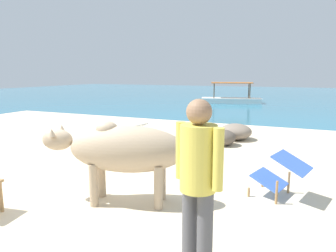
{
  "coord_description": "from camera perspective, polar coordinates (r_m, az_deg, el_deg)",
  "views": [
    {
      "loc": [
        3.42,
        -3.99,
        1.87
      ],
      "look_at": [
        0.37,
        3.0,
        0.55
      ],
      "focal_mm": 32.76,
      "sensor_mm": 36.0,
      "label": 1
    }
  ],
  "objects": [
    {
      "name": "sand_beach",
      "position": [
        5.57,
        -16.31,
        -9.98
      ],
      "size": [
        18.0,
        14.0,
        0.04
      ],
      "primitive_type": "cube",
      "color": "beige",
      "rests_on": "ground"
    },
    {
      "name": "water_surface",
      "position": [
        26.28,
        16.07,
        5.36
      ],
      "size": [
        60.0,
        36.0,
        0.03
      ],
      "primitive_type": "cube",
      "color": "teal",
      "rests_on": "ground"
    },
    {
      "name": "cow",
      "position": [
        4.33,
        -8.25,
        -4.39
      ],
      "size": [
        2.1,
        1.07,
        1.17
      ],
      "rotation": [
        0.0,
        0.0,
        3.44
      ],
      "color": "tan",
      "rests_on": "sand_beach"
    },
    {
      "name": "deck_chair_near",
      "position": [
        7.05,
        -5.46,
        -2.06
      ],
      "size": [
        0.85,
        0.67,
        0.68
      ],
      "rotation": [
        0.0,
        0.0,
        6.1
      ],
      "color": "#A37A4C",
      "rests_on": "sand_beach"
    },
    {
      "name": "deck_chair_far",
      "position": [
        4.85,
        20.17,
        -8.14
      ],
      "size": [
        0.88,
        0.72,
        0.68
      ],
      "rotation": [
        0.0,
        0.0,
        2.87
      ],
      "color": "#A37A4C",
      "rests_on": "sand_beach"
    },
    {
      "name": "person_standing",
      "position": [
        2.71,
        5.6,
        -9.25
      ],
      "size": [
        0.48,
        0.32,
        1.62
      ],
      "rotation": [
        0.0,
        0.0,
        4.32
      ],
      "color": "#4C4C51",
      "rests_on": "sand_beach"
    },
    {
      "name": "shore_rock_large",
      "position": [
        7.98,
        10.19,
        -2.11
      ],
      "size": [
        0.82,
        0.82,
        0.4
      ],
      "primitive_type": "ellipsoid",
      "rotation": [
        0.0,
        0.0,
        1.26
      ],
      "color": "brown",
      "rests_on": "sand_beach"
    },
    {
      "name": "shore_rock_medium",
      "position": [
        8.74,
        12.47,
        -1.02
      ],
      "size": [
        1.22,
        1.22,
        0.44
      ],
      "primitive_type": "ellipsoid",
      "rotation": [
        0.0,
        0.0,
        0.96
      ],
      "color": "gray",
      "rests_on": "sand_beach"
    },
    {
      "name": "boat_white",
      "position": [
        19.67,
        11.69,
        5.01
      ],
      "size": [
        3.84,
        2.03,
        1.29
      ],
      "rotation": [
        0.0,
        0.0,
        3.39
      ],
      "color": "white",
      "rests_on": "water_surface"
    }
  ]
}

